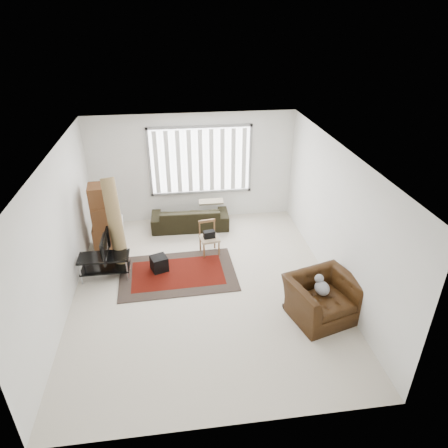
{
  "coord_description": "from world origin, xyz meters",
  "views": [
    {
      "loc": [
        -0.47,
        -6.3,
        4.81
      ],
      "look_at": [
        0.46,
        0.59,
        1.05
      ],
      "focal_mm": 32.0,
      "sensor_mm": 36.0,
      "label": 1
    }
  ],
  "objects_px": {
    "tv_stand": "(104,262)",
    "sofa": "(190,214)",
    "moving_boxes": "(105,219)",
    "armchair": "(323,296)",
    "side_chair": "(209,236)"
  },
  "relations": [
    {
      "from": "tv_stand",
      "to": "armchair",
      "type": "height_order",
      "value": "armchair"
    },
    {
      "from": "sofa",
      "to": "side_chair",
      "type": "height_order",
      "value": "side_chair"
    },
    {
      "from": "sofa",
      "to": "side_chair",
      "type": "relative_size",
      "value": 2.52
    },
    {
      "from": "sofa",
      "to": "armchair",
      "type": "xyz_separation_m",
      "value": [
        2.1,
        -3.54,
        0.07
      ]
    },
    {
      "from": "moving_boxes",
      "to": "sofa",
      "type": "height_order",
      "value": "moving_boxes"
    },
    {
      "from": "sofa",
      "to": "armchair",
      "type": "relative_size",
      "value": 1.36
    },
    {
      "from": "tv_stand",
      "to": "side_chair",
      "type": "xyz_separation_m",
      "value": [
        2.16,
        0.64,
        0.06
      ]
    },
    {
      "from": "moving_boxes",
      "to": "sofa",
      "type": "xyz_separation_m",
      "value": [
        1.9,
        0.66,
        -0.34
      ]
    },
    {
      "from": "tv_stand",
      "to": "moving_boxes",
      "type": "distance_m",
      "value": 1.24
    },
    {
      "from": "sofa",
      "to": "armchair",
      "type": "bearing_deg",
      "value": 122.28
    },
    {
      "from": "moving_boxes",
      "to": "side_chair",
      "type": "height_order",
      "value": "moving_boxes"
    },
    {
      "from": "armchair",
      "to": "tv_stand",
      "type": "bearing_deg",
      "value": 140.66
    },
    {
      "from": "tv_stand",
      "to": "sofa",
      "type": "bearing_deg",
      "value": 45.66
    },
    {
      "from": "side_chair",
      "to": "armchair",
      "type": "bearing_deg",
      "value": -62.71
    },
    {
      "from": "side_chair",
      "to": "armchair",
      "type": "relative_size",
      "value": 0.54
    }
  ]
}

